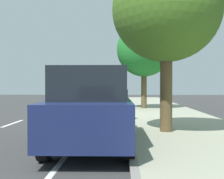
% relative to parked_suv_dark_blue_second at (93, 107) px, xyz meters
% --- Properties ---
extents(ground, '(64.58, 64.58, 0.00)m').
position_rel_parked_suv_dark_blue_second_xyz_m(ground, '(-0.63, 6.50, -1.03)').
color(ground, '#373737').
extents(sidewalk, '(3.99, 40.36, 0.12)m').
position_rel_parked_suv_dark_blue_second_xyz_m(sidewalk, '(3.05, 6.50, -0.97)').
color(sidewalk, '#9B9D86').
rests_on(sidewalk, ground).
extents(curb_edge, '(0.16, 40.36, 0.12)m').
position_rel_parked_suv_dark_blue_second_xyz_m(curb_edge, '(0.98, 6.50, -0.97)').
color(curb_edge, gray).
rests_on(curb_edge, ground).
extents(lane_stripe_centre, '(0.14, 40.00, 0.01)m').
position_rel_parked_suv_dark_blue_second_xyz_m(lane_stripe_centre, '(-3.73, 6.32, -1.02)').
color(lane_stripe_centre, white).
rests_on(lane_stripe_centre, ground).
extents(lane_stripe_bike_edge, '(0.12, 40.36, 0.01)m').
position_rel_parked_suv_dark_blue_second_xyz_m(lane_stripe_bike_edge, '(-0.49, 6.50, -1.02)').
color(lane_stripe_bike_edge, white).
rests_on(lane_stripe_bike_edge, ground).
extents(parked_suv_dark_blue_second, '(2.03, 4.73, 1.99)m').
position_rel_parked_suv_dark_blue_second_xyz_m(parked_suv_dark_blue_second, '(0.00, 0.00, 0.00)').
color(parked_suv_dark_blue_second, navy).
rests_on(parked_suv_dark_blue_second, ground).
extents(parked_suv_silver_mid, '(1.99, 4.71, 1.99)m').
position_rel_parked_suv_dark_blue_second_xyz_m(parked_suv_silver_mid, '(0.03, 11.52, 0.00)').
color(parked_suv_silver_mid, '#B7BABF').
rests_on(parked_suv_silver_mid, ground).
extents(parked_sedan_green_far, '(1.91, 4.44, 1.52)m').
position_rel_parked_suv_dark_blue_second_xyz_m(parked_sedan_green_far, '(-0.16, 22.31, -0.27)').
color(parked_sedan_green_far, '#1E512D').
rests_on(parked_sedan_green_far, ground).
extents(bicycle_at_curb, '(1.68, 0.54, 0.73)m').
position_rel_parked_suv_dark_blue_second_xyz_m(bicycle_at_curb, '(0.51, 5.04, -0.67)').
color(bicycle_at_curb, black).
rests_on(bicycle_at_curb, ground).
extents(cyclist_with_backpack, '(0.42, 0.62, 1.74)m').
position_rel_parked_suv_dark_blue_second_xyz_m(cyclist_with_backpack, '(0.74, 4.59, 0.04)').
color(cyclist_with_backpack, '#C6B284').
rests_on(cyclist_with_backpack, ground).
extents(street_tree_near_cyclist, '(3.41, 3.41, 5.45)m').
position_rel_parked_suv_dark_blue_second_xyz_m(street_tree_near_cyclist, '(2.15, 1.72, 2.89)').
color(street_tree_near_cyclist, brown).
rests_on(street_tree_near_cyclist, sidewalk).
extents(street_tree_mid_block, '(3.44, 3.44, 5.44)m').
position_rel_parked_suv_dark_blue_second_xyz_m(street_tree_mid_block, '(2.15, 10.79, 2.79)').
color(street_tree_mid_block, brown).
rests_on(street_tree_mid_block, sidewalk).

